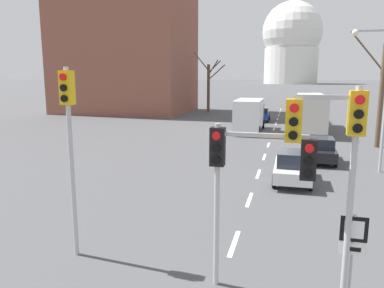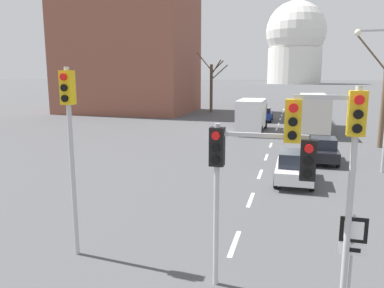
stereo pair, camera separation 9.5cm
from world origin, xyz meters
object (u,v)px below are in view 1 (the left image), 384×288
sedan_near_left (262,114)px  traffic_signal_near_right (333,144)px  sedan_mid_centre (320,150)px  street_lamp_right (380,85)px  route_sign_post (353,245)px  city_bus (310,110)px  traffic_signal_near_left (69,128)px  delivery_truck (250,114)px  traffic_signal_centre_tall (249,167)px  sedan_near_right (293,167)px

sedan_near_left → traffic_signal_near_right: bearing=-83.3°
sedan_mid_centre → street_lamp_right: bearing=-32.0°
route_sign_post → city_bus: bearing=89.4°
sedan_near_left → sedan_mid_centre: sedan_near_left is taller
traffic_signal_near_left → street_lamp_right: 17.07m
sedan_mid_centre → delivery_truck: bearing=116.3°
sedan_near_left → delivery_truck: delivery_truck is taller
traffic_signal_centre_tall → route_sign_post: traffic_signal_centre_tall is taller
traffic_signal_near_right → street_lamp_right: 14.57m
sedan_mid_centre → sedan_near_right: bearing=-108.0°
traffic_signal_near_right → city_bus: (0.89, 29.39, -1.88)m
traffic_signal_near_left → sedan_near_left: bearing=85.4°
traffic_signal_near_right → route_sign_post: (0.59, 0.14, -2.36)m
traffic_signal_centre_tall → delivery_truck: size_ratio=0.59×
traffic_signal_near_left → delivery_truck: size_ratio=0.78×
street_lamp_right → delivery_truck: bearing=122.4°
delivery_truck → traffic_signal_near_left: bearing=-95.0°
traffic_signal_centre_tall → sedan_near_left: 36.21m
traffic_signal_near_right → delivery_truck: 27.84m
traffic_signal_near_left → city_bus: 29.68m
traffic_signal_centre_tall → delivery_truck: (-2.90, 27.00, -1.53)m
route_sign_post → sedan_near_left: bearing=97.6°
sedan_near_left → sedan_mid_centre: size_ratio=1.10×
sedan_near_right → delivery_truck: size_ratio=0.56×
traffic_signal_centre_tall → sedan_mid_centre: (2.81, 15.43, -2.43)m
delivery_truck → sedan_near_left: bearing=86.9°
route_sign_post → city_bus: (0.30, 29.25, 0.48)m
traffic_signal_near_right → city_bus: 29.47m
traffic_signal_near_right → delivery_truck: bearing=99.8°
traffic_signal_near_right → sedan_near_right: bearing=93.8°
traffic_signal_near_right → street_lamp_right: bearing=75.3°
route_sign_post → street_lamp_right: bearing=77.4°
sedan_mid_centre → delivery_truck: size_ratio=0.54×
delivery_truck → route_sign_post: bearing=-78.9°
traffic_signal_near_left → sedan_mid_centre: traffic_signal_near_left is taller
sedan_near_left → city_bus: size_ratio=0.40×
route_sign_post → sedan_mid_centre: 15.65m
city_bus → traffic_signal_near_left: bearing=-105.6°
traffic_signal_near_right → sedan_near_left: bearing=96.7°
route_sign_post → sedan_near_left: route_sign_post is taller
traffic_signal_centre_tall → city_bus: bearing=84.6°
traffic_signal_near_right → sedan_mid_centre: traffic_signal_near_right is taller
sedan_near_right → route_sign_post: bearing=-82.9°
traffic_signal_near_right → sedan_near_left: 36.77m
traffic_signal_near_left → route_sign_post: (7.67, -0.72, -2.34)m
traffic_signal_centre_tall → route_sign_post: (2.43, -0.20, -1.66)m
city_bus → sedan_near_right: bearing=-94.9°
street_lamp_right → sedan_mid_centre: (-2.73, 1.71, -4.05)m
street_lamp_right → route_sign_post: bearing=-102.6°
traffic_signal_near_left → sedan_near_left: size_ratio=1.31×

